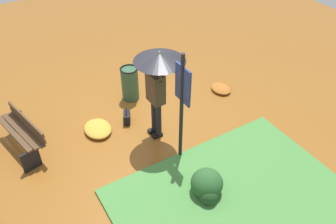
# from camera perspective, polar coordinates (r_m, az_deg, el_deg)

# --- Properties ---
(ground_plane) EXTENTS (18.00, 18.00, 0.00)m
(ground_plane) POSITION_cam_1_polar(r_m,az_deg,el_deg) (7.70, -3.66, -2.64)
(ground_plane) COLOR brown
(person_with_umbrella) EXTENTS (0.96, 0.96, 2.04)m
(person_with_umbrella) POSITION_cam_1_polar(r_m,az_deg,el_deg) (6.57, -1.66, 6.25)
(person_with_umbrella) COLOR black
(person_with_umbrella) RESTS_ON ground_plane
(info_sign_post) EXTENTS (0.44, 0.07, 2.30)m
(info_sign_post) POSITION_cam_1_polar(r_m,az_deg,el_deg) (6.14, 2.32, 2.44)
(info_sign_post) COLOR black
(info_sign_post) RESTS_ON ground_plane
(handbag) EXTENTS (0.33, 0.26, 0.37)m
(handbag) POSITION_cam_1_polar(r_m,az_deg,el_deg) (7.83, -6.64, -0.84)
(handbag) COLOR black
(handbag) RESTS_ON ground_plane
(park_bench) EXTENTS (1.42, 0.68, 0.75)m
(park_bench) POSITION_cam_1_polar(r_m,az_deg,el_deg) (7.54, -22.41, -3.08)
(park_bench) COLOR black
(park_bench) RESTS_ON ground_plane
(trash_bin) EXTENTS (0.42, 0.42, 0.83)m
(trash_bin) POSITION_cam_1_polar(r_m,az_deg,el_deg) (8.37, -6.16, 4.62)
(trash_bin) COLOR #2D5138
(trash_bin) RESTS_ON ground_plane
(shrub_cluster) EXTENTS (0.63, 0.57, 0.51)m
(shrub_cluster) POSITION_cam_1_polar(r_m,az_deg,el_deg) (6.30, 6.32, -11.69)
(shrub_cluster) COLOR #285628
(shrub_cluster) RESTS_ON ground_plane
(leaf_pile_near_person) EXTENTS (0.54, 0.44, 0.12)m
(leaf_pile_near_person) POSITION_cam_1_polar(r_m,az_deg,el_deg) (8.87, 8.52, 3.75)
(leaf_pile_near_person) COLOR #A86023
(leaf_pile_near_person) RESTS_ON ground_plane
(leaf_pile_by_bench) EXTENTS (0.70, 0.56, 0.15)m
(leaf_pile_by_bench) POSITION_cam_1_polar(r_m,az_deg,el_deg) (7.71, -11.26, -2.65)
(leaf_pile_by_bench) COLOR gold
(leaf_pile_by_bench) RESTS_ON ground_plane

